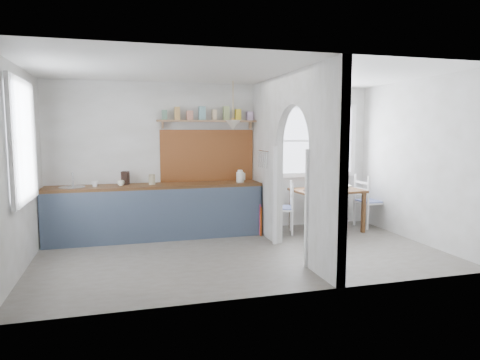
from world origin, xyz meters
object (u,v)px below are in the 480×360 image
object	(u,v)px
dining_table	(327,210)
chair_right	(371,201)
kettle	(240,176)
vase	(325,182)
chair_left	(281,207)

from	to	relation	value
dining_table	chair_right	size ratio (longest dim) A/B	1.22
kettle	vase	xyz separation A→B (m)	(1.59, -0.03, -0.15)
chair_right	kettle	bearing A→B (deg)	83.16
chair_right	vase	distance (m)	0.96
dining_table	chair_left	size ratio (longest dim) A/B	1.31
kettle	vase	world-z (taller)	kettle
kettle	vase	distance (m)	1.60
chair_left	kettle	bearing A→B (deg)	-85.70
dining_table	chair_left	world-z (taller)	chair_left
chair_left	vase	distance (m)	1.00
chair_left	kettle	world-z (taller)	kettle
chair_left	vase	bearing A→B (deg)	118.07
dining_table	chair_right	xyz separation A→B (m)	(0.92, 0.05, 0.12)
dining_table	chair_right	world-z (taller)	chair_right
dining_table	vase	size ratio (longest dim) A/B	5.53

